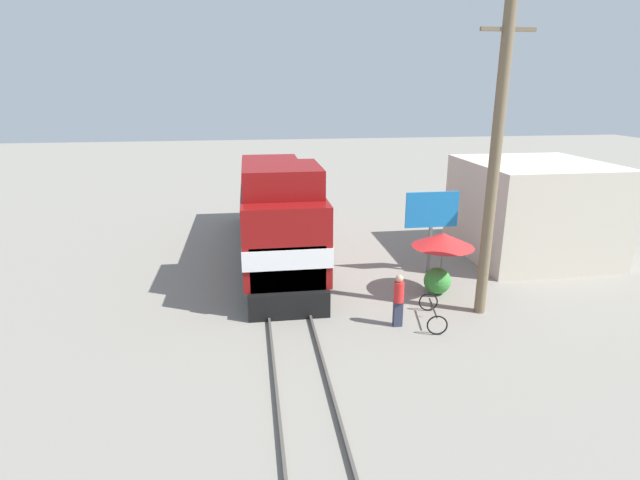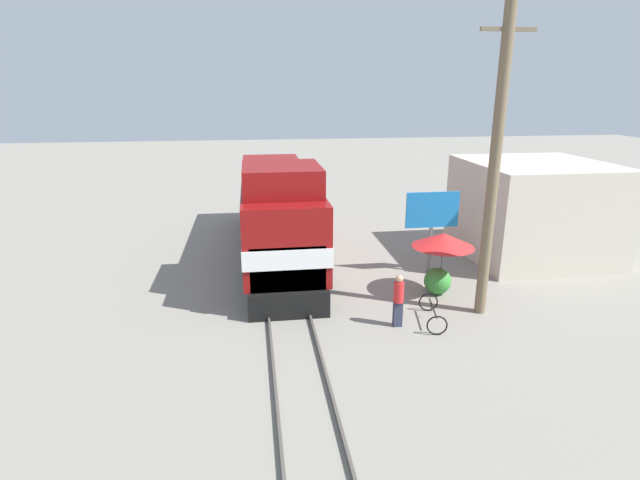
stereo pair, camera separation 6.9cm
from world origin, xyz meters
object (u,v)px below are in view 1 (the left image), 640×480
object	(u,v)px
vendor_umbrella	(443,240)
billboard_sign	(432,214)
locomotive	(277,214)
person_bystander	(399,298)
utility_pole	(495,161)
bicycle	(433,313)

from	to	relation	value
vendor_umbrella	billboard_sign	size ratio (longest dim) A/B	0.70
locomotive	vendor_umbrella	xyz separation A→B (m)	(5.99, -5.39, 0.13)
vendor_umbrella	person_bystander	distance (m)	3.60
utility_pole	person_bystander	xyz separation A→B (m)	(-3.26, -0.66, -4.43)
utility_pole	billboard_sign	xyz separation A→B (m)	(-0.45, 4.11, -2.80)
billboard_sign	utility_pole	bearing A→B (deg)	-83.77
utility_pole	person_bystander	size ratio (longest dim) A/B	5.82
utility_pole	billboard_sign	bearing A→B (deg)	96.23
billboard_sign	person_bystander	size ratio (longest dim) A/B	1.93
vendor_umbrella	billboard_sign	xyz separation A→B (m)	(0.40, 2.39, 0.42)
utility_pole	billboard_sign	world-z (taller)	utility_pole
vendor_umbrella	billboard_sign	distance (m)	2.46
bicycle	locomotive	bearing A→B (deg)	-46.80
locomotive	billboard_sign	xyz separation A→B (m)	(6.39, -3.00, 0.55)
billboard_sign	bicycle	xyz separation A→B (m)	(-1.55, -4.69, -2.29)
billboard_sign	locomotive	bearing A→B (deg)	154.83
utility_pole	vendor_umbrella	bearing A→B (deg)	116.32
locomotive	billboard_sign	bearing A→B (deg)	-25.17
vendor_umbrella	person_bystander	world-z (taller)	vendor_umbrella
utility_pole	vendor_umbrella	size ratio (longest dim) A/B	4.32
utility_pole	bicycle	bearing A→B (deg)	-164.01
locomotive	billboard_sign	distance (m)	7.09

